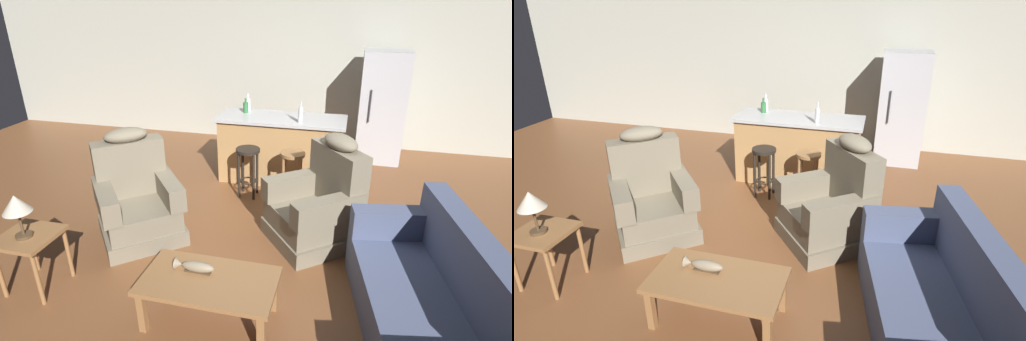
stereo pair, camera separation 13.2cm
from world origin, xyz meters
The scene contains 16 objects.
ground_plane centered at (0.00, 0.00, 0.00)m, with size 12.00×12.00×0.00m.
back_wall centered at (0.00, 3.12, 1.30)m, with size 12.00×0.05×2.60m.
coffee_table centered at (-0.04, -1.58, 0.36)m, with size 1.10×0.60×0.42m.
fish_figurine centered at (-0.19, -1.50, 0.46)m, with size 0.34×0.10×0.10m.
couch centered at (1.68, -1.37, 0.34)m, with size 1.18×2.02×0.94m.
recliner_near_lamp centered at (-1.28, -0.49, 0.42)m, with size 1.18×1.18×1.20m.
recliner_near_island centered at (0.70, -0.13, 0.42)m, with size 1.18×1.18×1.20m.
end_table centered at (-1.75, -1.55, 0.46)m, with size 0.48×0.48×0.56m.
table_lamp centered at (-1.75, -1.58, 0.87)m, with size 0.24×0.24×0.41m.
kitchen_island centered at (0.00, 1.35, 0.48)m, with size 1.80×0.70×0.95m.
bar_stool_left centered at (-0.32, 0.72, 0.47)m, with size 0.32×0.32×0.68m.
bar_stool_right centered at (0.27, 0.72, 0.47)m, with size 0.32×0.32×0.68m.
refrigerator centered at (1.40, 2.55, 0.88)m, with size 0.70×0.69×1.76m.
bottle_tall_green centered at (-0.55, 1.58, 1.05)m, with size 0.08×0.08×0.26m.
bottle_short_amber centered at (-0.55, 1.47, 1.03)m, with size 0.07×0.07×0.21m.
bottle_wine_dark centered at (0.29, 1.15, 1.06)m, with size 0.06×0.06×0.29m.
Camera 2 is at (1.07, -3.96, 2.51)m, focal length 28.00 mm.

